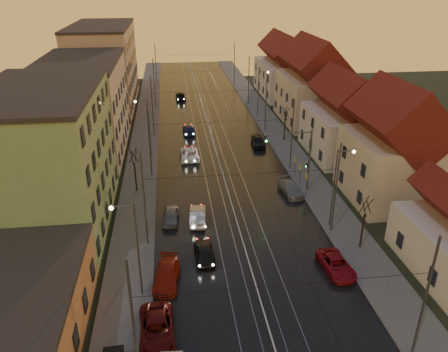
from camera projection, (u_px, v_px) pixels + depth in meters
name	position (u px, v px, depth m)	size (l,w,h in m)	color
ground	(261.00, 303.00, 32.43)	(160.00, 160.00, 0.00)	black
road	(210.00, 131.00, 68.48)	(16.00, 120.00, 0.04)	black
sidewalk_left	(145.00, 133.00, 67.32)	(4.00, 120.00, 0.15)	#4C4C4C
sidewalk_right	(272.00, 128.00, 69.59)	(4.00, 120.00, 0.15)	#4C4C4C
tram_rail_0	(196.00, 131.00, 68.21)	(0.06, 120.00, 0.03)	gray
tram_rail_1	(205.00, 131.00, 68.37)	(0.06, 120.00, 0.03)	gray
tram_rail_2	(215.00, 130.00, 68.55)	(0.06, 120.00, 0.03)	gray
tram_rail_3	(224.00, 130.00, 68.71)	(0.06, 120.00, 0.03)	gray
apartment_left_1	(47.00, 162.00, 40.35)	(10.00, 18.00, 13.00)	#72915C
apartment_left_2	(84.00, 108.00, 58.58)	(10.00, 20.00, 12.00)	#C2AE96
apartment_left_3	(105.00, 67.00, 79.80)	(10.00, 24.00, 14.00)	tan
house_right_1	(394.00, 151.00, 45.60)	(8.67, 10.20, 10.80)	#BCAB90
house_right_2	(346.00, 121.00, 57.66)	(9.18, 12.24, 9.20)	silver
house_right_3	(312.00, 87.00, 70.69)	(9.18, 14.28, 11.50)	#BCAB90
house_right_4	(284.00, 70.00, 87.23)	(9.18, 16.32, 10.00)	silver
catenary_pole_l_0	(134.00, 326.00, 24.17)	(0.16, 0.16, 9.00)	#595B60
catenary_pole_r_0	(425.00, 300.00, 26.12)	(0.16, 0.16, 9.00)	#595B60
catenary_pole_l_1	(144.00, 200.00, 37.69)	(0.16, 0.16, 9.00)	#595B60
catenary_pole_r_1	(336.00, 189.00, 39.64)	(0.16, 0.16, 9.00)	#595B60
catenary_pole_l_2	(149.00, 141.00, 51.21)	(0.16, 0.16, 9.00)	#595B60
catenary_pole_r_2	(292.00, 135.00, 53.16)	(0.16, 0.16, 9.00)	#595B60
catenary_pole_l_3	(152.00, 106.00, 64.73)	(0.16, 0.16, 9.00)	#595B60
catenary_pole_r_3	(266.00, 103.00, 66.68)	(0.16, 0.16, 9.00)	#595B60
catenary_pole_l_4	(154.00, 84.00, 78.25)	(0.16, 0.16, 9.00)	#595B60
catenary_pole_r_4	(249.00, 81.00, 80.20)	(0.16, 0.16, 9.00)	#595B60
catenary_pole_l_5	(156.00, 65.00, 94.47)	(0.16, 0.16, 9.00)	#595B60
catenary_pole_r_5	(234.00, 63.00, 96.42)	(0.16, 0.16, 9.00)	#595B60
street_lamp_0	(133.00, 242.00, 31.16)	(1.75, 0.32, 8.00)	#595B60
street_lamp_1	(338.00, 181.00, 40.44)	(1.75, 0.32, 8.00)	#595B60
street_lamp_2	(147.00, 123.00, 56.39)	(1.75, 0.32, 8.00)	#595B60
street_lamp_3	(260.00, 89.00, 72.88)	(1.75, 0.32, 8.00)	#595B60
traffic_light_mast	(301.00, 152.00, 47.64)	(5.30, 0.32, 7.20)	#595B60
bare_tree_0	(135.00, 171.00, 48.26)	(1.09, 1.09, 5.11)	black
bare_tree_1	(363.00, 224.00, 37.96)	(1.09, 1.09, 5.11)	black
bare_tree_2	(285.00, 125.00, 63.22)	(1.09, 1.09, 5.11)	black
driving_car_0	(204.00, 252.00, 37.32)	(1.62, 4.03, 1.37)	black
driving_car_1	(198.00, 216.00, 42.88)	(1.50, 4.31, 1.42)	#A9A9AF
driving_car_2	(189.00, 154.00, 57.78)	(2.34, 5.08, 1.41)	white
driving_car_3	(189.00, 130.00, 66.99)	(1.85, 4.55, 1.32)	#19224D
driving_car_4	(181.00, 96.00, 85.31)	(1.87, 4.64, 1.58)	black
parked_left_1	(157.00, 329.00, 29.11)	(2.32, 5.04, 1.40)	#510E0F
parked_left_2	(167.00, 275.00, 34.41)	(1.87, 4.59, 1.33)	maroon
parked_left_3	(171.00, 216.00, 43.02)	(1.51, 3.74, 1.28)	gray
parked_right_0	(336.00, 265.00, 35.74)	(2.06, 4.46, 1.24)	maroon
parked_right_1	(291.00, 188.00, 48.49)	(1.85, 4.56, 1.32)	gray
parked_right_2	(258.00, 141.00, 61.98)	(1.78, 4.42, 1.50)	black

